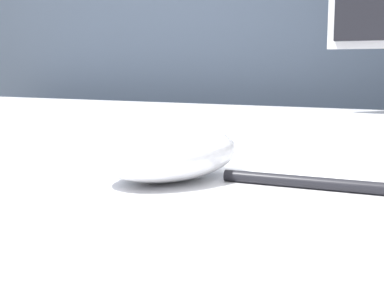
# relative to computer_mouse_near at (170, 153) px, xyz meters

# --- Properties ---
(partition_panel) EXTENTS (5.00, 0.03, 1.34)m
(partition_panel) POSITION_rel_computer_mouse_near_xyz_m (-0.04, 0.82, -0.05)
(partition_panel) COLOR #333D4C
(partition_panel) RESTS_ON ground_plane
(computer_mouse_near) EXTENTS (0.10, 0.13, 0.04)m
(computer_mouse_near) POSITION_rel_computer_mouse_near_xyz_m (0.00, 0.00, 0.00)
(computer_mouse_near) COLOR white
(computer_mouse_near) RESTS_ON desk
(keyboard) EXTENTS (0.42, 0.14, 0.02)m
(keyboard) POSITION_rel_computer_mouse_near_xyz_m (-0.08, 0.23, -0.01)
(keyboard) COLOR silver
(keyboard) RESTS_ON desk
(pen) EXTENTS (0.13, 0.01, 0.01)m
(pen) POSITION_rel_computer_mouse_near_xyz_m (0.10, 0.02, -0.01)
(pen) COLOR black
(pen) RESTS_ON desk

